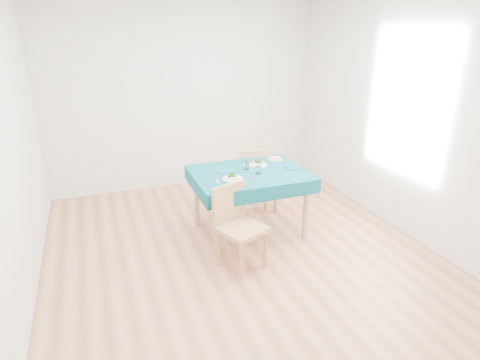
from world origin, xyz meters
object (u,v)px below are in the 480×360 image
object	(u,v)px
chair_near	(242,221)
side_plate	(275,159)
chair_far	(252,172)
bowl_near	(233,176)
table	(249,203)
bowl_far	(258,163)

from	to	relation	value
chair_near	side_plate	world-z (taller)	chair_near
chair_near	chair_far	xyz separation A→B (m)	(0.64, 1.32, -0.03)
bowl_near	chair_far	bearing A→B (deg)	55.79
chair_near	chair_far	world-z (taller)	chair_near
side_plate	chair_near	bearing A→B (deg)	-129.85
table	chair_near	distance (m)	0.76
table	bowl_far	world-z (taller)	bowl_far
table	chair_near	bearing A→B (deg)	-117.70
chair_far	side_plate	world-z (taller)	chair_far
chair_far	bowl_far	bearing A→B (deg)	86.58
chair_near	bowl_near	size ratio (longest dim) A/B	4.70
table	bowl_far	distance (m)	0.49
chair_far	bowl_far	distance (m)	0.58
table	bowl_near	world-z (taller)	bowl_near
bowl_near	bowl_far	size ratio (longest dim) A/B	1.04
table	bowl_near	bearing A→B (deg)	-149.58
bowl_near	bowl_far	world-z (taller)	bowl_near
chair_near	bowl_far	world-z (taller)	chair_near
bowl_near	side_plate	size ratio (longest dim) A/B	1.11
bowl_near	chair_near	bearing A→B (deg)	-100.08
bowl_far	chair_far	bearing A→B (deg)	76.61
table	chair_far	xyz separation A→B (m)	(0.30, 0.67, 0.11)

